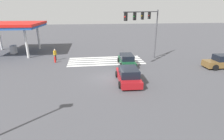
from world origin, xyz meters
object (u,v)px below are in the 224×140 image
object	(u,v)px
fire_hydrant	(55,60)
pedestrian	(55,54)
car_1	(222,62)
car_0	(128,76)
car_2	(127,60)
traffic_signal_mast	(146,23)

from	to	relation	value
fire_hydrant	pedestrian	bearing A→B (deg)	-82.64
car_1	car_0	bearing A→B (deg)	14.99
car_0	car_2	bearing A→B (deg)	-7.59
fire_hydrant	traffic_signal_mast	bearing A→B (deg)	172.51
car_0	traffic_signal_mast	bearing A→B (deg)	-26.67
pedestrian	car_2	bearing A→B (deg)	27.80
traffic_signal_mast	fire_hydrant	distance (m)	12.95
car_1	fire_hydrant	bearing A→B (deg)	-12.23
traffic_signal_mast	pedestrian	world-z (taller)	traffic_signal_mast
car_2	fire_hydrant	world-z (taller)	car_2
car_0	fire_hydrant	distance (m)	11.52
pedestrian	fire_hydrant	distance (m)	1.22
car_1	fire_hydrant	size ratio (longest dim) A/B	4.84
traffic_signal_mast	car_0	bearing A→B (deg)	15.54
car_2	pedestrian	xyz separation A→B (m)	(9.49, -3.44, 0.21)
traffic_signal_mast	fire_hydrant	bearing A→B (deg)	-52.49
fire_hydrant	car_1	bearing A→B (deg)	166.31
car_0	car_1	bearing A→B (deg)	-73.67
car_0	fire_hydrant	size ratio (longest dim) A/B	5.32
pedestrian	fire_hydrant	world-z (taller)	pedestrian
traffic_signal_mast	fire_hydrant	world-z (taller)	traffic_signal_mast
traffic_signal_mast	car_1	world-z (taller)	traffic_signal_mast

